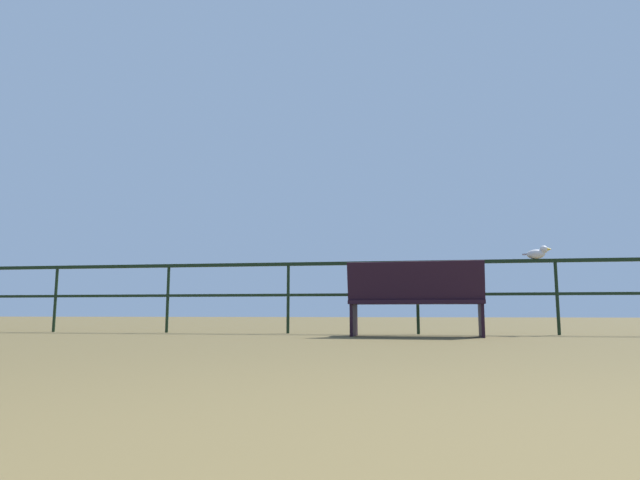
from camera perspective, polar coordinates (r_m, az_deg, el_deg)
The scene contains 3 objects.
pier_railing at distance 7.67m, azimuth 10.35°, elevation -4.21°, with size 22.38×0.05×1.03m.
bench_near_left at distance 6.86m, azimuth 10.14°, elevation -5.92°, with size 1.70×0.75×0.93m.
seagull_on_rail at distance 7.91m, azimuth 22.20°, elevation -1.31°, with size 0.37×0.23×0.18m.
Camera 1 is at (-0.21, -0.64, 0.31)m, focal length 29.94 mm.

